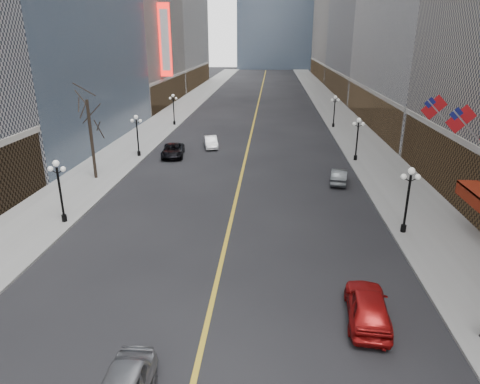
% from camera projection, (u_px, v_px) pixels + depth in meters
% --- Properties ---
extents(sidewalk_east, '(6.00, 230.00, 0.15)m').
position_uv_depth(sidewalk_east, '(344.00, 122.00, 66.22)').
color(sidewalk_east, gray).
rests_on(sidewalk_east, ground).
extents(sidewalk_west, '(6.00, 230.00, 0.15)m').
position_uv_depth(sidewalk_west, '(166.00, 120.00, 68.16)').
color(sidewalk_west, gray).
rests_on(sidewalk_west, ground).
extents(lane_line, '(0.25, 200.00, 0.02)m').
position_uv_depth(lane_line, '(256.00, 111.00, 76.59)').
color(lane_line, gold).
rests_on(lane_line, ground).
extents(streetlamp_east_1, '(1.26, 0.44, 4.52)m').
position_uv_depth(streetlamp_east_1, '(408.00, 193.00, 27.91)').
color(streetlamp_east_1, black).
rests_on(streetlamp_east_1, sidewalk_east).
extents(streetlamp_east_2, '(1.26, 0.44, 4.52)m').
position_uv_depth(streetlamp_east_2, '(358.00, 135.00, 44.79)').
color(streetlamp_east_2, black).
rests_on(streetlamp_east_2, sidewalk_east).
extents(streetlamp_east_3, '(1.26, 0.44, 4.52)m').
position_uv_depth(streetlamp_east_3, '(335.00, 108.00, 61.66)').
color(streetlamp_east_3, black).
rests_on(streetlamp_east_3, sidewalk_east).
extents(streetlamp_west_1, '(1.26, 0.44, 4.52)m').
position_uv_depth(streetlamp_west_1, '(59.00, 185.00, 29.55)').
color(streetlamp_west_1, black).
rests_on(streetlamp_west_1, sidewalk_west).
extents(streetlamp_west_2, '(1.26, 0.44, 4.52)m').
position_uv_depth(streetlamp_west_2, '(137.00, 131.00, 46.42)').
color(streetlamp_west_2, black).
rests_on(streetlamp_west_2, sidewalk_west).
extents(streetlamp_west_3, '(1.26, 0.44, 4.52)m').
position_uv_depth(streetlamp_west_3, '(173.00, 106.00, 63.30)').
color(streetlamp_west_3, black).
rests_on(streetlamp_west_3, sidewalk_west).
extents(flag_4, '(2.87, 0.12, 2.87)m').
position_uv_depth(flag_4, '(463.00, 122.00, 28.05)').
color(flag_4, '#B2B2B7').
rests_on(flag_4, ground).
extents(flag_5, '(2.87, 0.12, 2.87)m').
position_uv_depth(flag_5, '(436.00, 110.00, 32.74)').
color(flag_5, '#B2B2B7').
rests_on(flag_5, ground).
extents(awning_c, '(1.40, 4.00, 0.93)m').
position_uv_depth(awning_c, '(477.00, 193.00, 27.55)').
color(awning_c, maroon).
rests_on(awning_c, ground).
extents(theatre_marquee, '(2.00, 0.55, 12.00)m').
position_uv_depth(theatre_marquee, '(165.00, 40.00, 73.60)').
color(theatre_marquee, red).
rests_on(theatre_marquee, ground).
extents(tree_west_far, '(3.60, 3.60, 7.92)m').
position_uv_depth(tree_west_far, '(88.00, 112.00, 37.90)').
color(tree_west_far, '#2D231C').
rests_on(tree_west_far, sidewalk_west).
extents(car_nb_mid, '(2.30, 4.31, 1.35)m').
position_uv_depth(car_nb_mid, '(211.00, 142.00, 51.26)').
color(car_nb_mid, white).
rests_on(car_nb_mid, ground).
extents(car_nb_far, '(2.95, 5.28, 1.40)m').
position_uv_depth(car_nb_far, '(173.00, 150.00, 47.35)').
color(car_nb_far, black).
rests_on(car_nb_far, ground).
extents(car_sb_mid, '(2.31, 4.83, 1.59)m').
position_uv_depth(car_sb_mid, '(368.00, 306.00, 19.78)').
color(car_sb_mid, '#A01111').
rests_on(car_sb_mid, ground).
extents(car_sb_far, '(2.06, 4.15, 1.31)m').
position_uv_depth(car_sb_far, '(339.00, 176.00, 38.76)').
color(car_sb_far, '#484C50').
rests_on(car_sb_far, ground).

